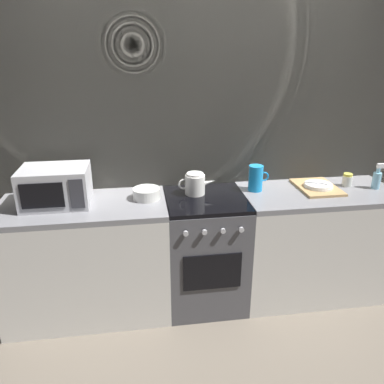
{
  "coord_description": "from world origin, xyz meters",
  "views": [
    {
      "loc": [
        -0.48,
        -2.54,
        1.96
      ],
      "look_at": [
        -0.1,
        0.0,
        0.95
      ],
      "focal_mm": 35.16,
      "sensor_mm": 36.0,
      "label": 1
    }
  ],
  "objects_px": {
    "mixing_bowl": "(147,194)",
    "spice_jar": "(347,180)",
    "microwave": "(56,186)",
    "dish_pile": "(317,187)",
    "kettle": "(195,184)",
    "spray_bottle": "(377,179)",
    "stove_unit": "(205,251)",
    "pitcher": "(256,178)"
  },
  "relations": [
    {
      "from": "mixing_bowl",
      "to": "spice_jar",
      "type": "xyz_separation_m",
      "value": [
        1.59,
        0.03,
        0.01
      ]
    },
    {
      "from": "microwave",
      "to": "dish_pile",
      "type": "relative_size",
      "value": 1.15
    },
    {
      "from": "kettle",
      "to": "mixing_bowl",
      "type": "relative_size",
      "value": 1.42
    },
    {
      "from": "microwave",
      "to": "spray_bottle",
      "type": "relative_size",
      "value": 2.27
    },
    {
      "from": "stove_unit",
      "to": "spray_bottle",
      "type": "height_order",
      "value": "spray_bottle"
    },
    {
      "from": "mixing_bowl",
      "to": "pitcher",
      "type": "distance_m",
      "value": 0.84
    },
    {
      "from": "stove_unit",
      "to": "pitcher",
      "type": "distance_m",
      "value": 0.69
    },
    {
      "from": "stove_unit",
      "to": "microwave",
      "type": "bearing_deg",
      "value": 178.12
    },
    {
      "from": "mixing_bowl",
      "to": "microwave",
      "type": "bearing_deg",
      "value": -179.09
    },
    {
      "from": "kettle",
      "to": "spice_jar",
      "type": "distance_m",
      "value": 1.23
    },
    {
      "from": "mixing_bowl",
      "to": "pitcher",
      "type": "relative_size",
      "value": 1.0
    },
    {
      "from": "dish_pile",
      "to": "spice_jar",
      "type": "distance_m",
      "value": 0.26
    },
    {
      "from": "kettle",
      "to": "dish_pile",
      "type": "distance_m",
      "value": 0.97
    },
    {
      "from": "pitcher",
      "to": "dish_pile",
      "type": "height_order",
      "value": "pitcher"
    },
    {
      "from": "pitcher",
      "to": "spray_bottle",
      "type": "distance_m",
      "value": 0.96
    },
    {
      "from": "dish_pile",
      "to": "mixing_bowl",
      "type": "bearing_deg",
      "value": -179.65
    },
    {
      "from": "microwave",
      "to": "mixing_bowl",
      "type": "height_order",
      "value": "microwave"
    },
    {
      "from": "mixing_bowl",
      "to": "spice_jar",
      "type": "relative_size",
      "value": 1.9
    },
    {
      "from": "spray_bottle",
      "to": "dish_pile",
      "type": "bearing_deg",
      "value": 172.86
    },
    {
      "from": "dish_pile",
      "to": "spray_bottle",
      "type": "relative_size",
      "value": 1.97
    },
    {
      "from": "mixing_bowl",
      "to": "spray_bottle",
      "type": "distance_m",
      "value": 1.79
    },
    {
      "from": "pitcher",
      "to": "spray_bottle",
      "type": "bearing_deg",
      "value": -5.84
    },
    {
      "from": "spice_jar",
      "to": "spray_bottle",
      "type": "bearing_deg",
      "value": -22.25
    },
    {
      "from": "pitcher",
      "to": "dish_pile",
      "type": "relative_size",
      "value": 0.5
    },
    {
      "from": "pitcher",
      "to": "mixing_bowl",
      "type": "bearing_deg",
      "value": -176.72
    },
    {
      "from": "pitcher",
      "to": "spray_bottle",
      "type": "xyz_separation_m",
      "value": [
        0.95,
        -0.1,
        -0.02
      ]
    },
    {
      "from": "stove_unit",
      "to": "spice_jar",
      "type": "xyz_separation_m",
      "value": [
        1.16,
        0.08,
        0.5
      ]
    },
    {
      "from": "kettle",
      "to": "spray_bottle",
      "type": "bearing_deg",
      "value": -3.62
    },
    {
      "from": "pitcher",
      "to": "spice_jar",
      "type": "bearing_deg",
      "value": -1.23
    },
    {
      "from": "stove_unit",
      "to": "pitcher",
      "type": "bearing_deg",
      "value": 12.82
    },
    {
      "from": "microwave",
      "to": "stove_unit",
      "type": "bearing_deg",
      "value": -1.88
    },
    {
      "from": "stove_unit",
      "to": "spray_bottle",
      "type": "distance_m",
      "value": 1.46
    },
    {
      "from": "microwave",
      "to": "spice_jar",
      "type": "bearing_deg",
      "value": 1.08
    },
    {
      "from": "microwave",
      "to": "mixing_bowl",
      "type": "relative_size",
      "value": 2.3
    },
    {
      "from": "stove_unit",
      "to": "pitcher",
      "type": "relative_size",
      "value": 4.5
    },
    {
      "from": "kettle",
      "to": "pitcher",
      "type": "distance_m",
      "value": 0.48
    },
    {
      "from": "dish_pile",
      "to": "spice_jar",
      "type": "relative_size",
      "value": 3.81
    },
    {
      "from": "microwave",
      "to": "spray_bottle",
      "type": "xyz_separation_m",
      "value": [
        2.42,
        -0.04,
        -0.06
      ]
    },
    {
      "from": "mixing_bowl",
      "to": "spray_bottle",
      "type": "xyz_separation_m",
      "value": [
        1.79,
        -0.05,
        0.04
      ]
    },
    {
      "from": "spray_bottle",
      "to": "spice_jar",
      "type": "bearing_deg",
      "value": 157.75
    },
    {
      "from": "microwave",
      "to": "dish_pile",
      "type": "height_order",
      "value": "microwave"
    },
    {
      "from": "stove_unit",
      "to": "pitcher",
      "type": "height_order",
      "value": "pitcher"
    }
  ]
}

